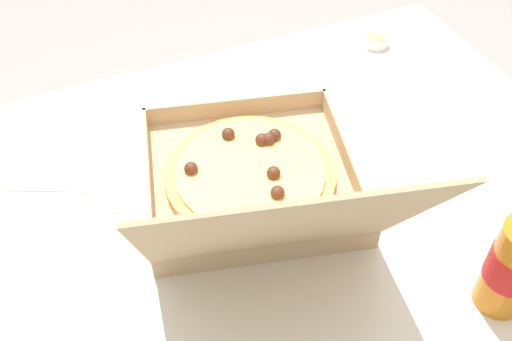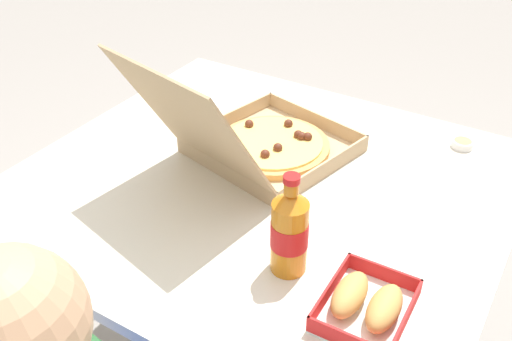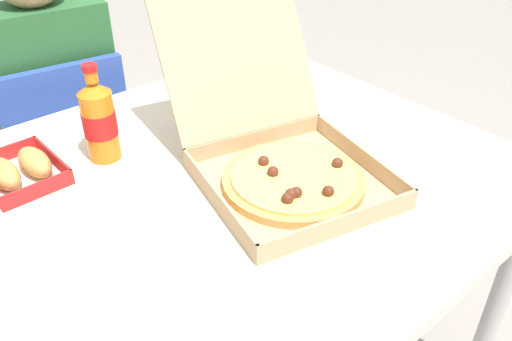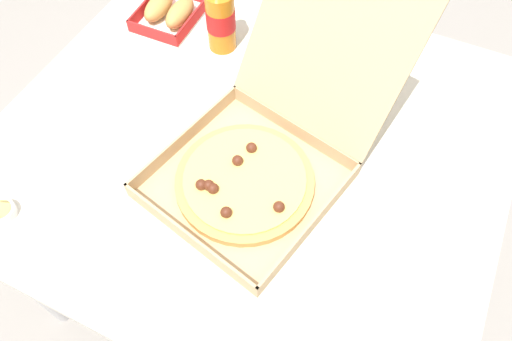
{
  "view_description": "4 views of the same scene",
  "coord_description": "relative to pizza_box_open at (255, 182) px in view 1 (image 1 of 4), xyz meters",
  "views": [
    {
      "loc": [
        0.31,
        0.54,
        1.52
      ],
      "look_at": [
        0.04,
        -0.11,
        0.8
      ],
      "focal_mm": 41.86,
      "sensor_mm": 36.0,
      "label": 1
    },
    {
      "loc": [
        -0.58,
        0.99,
        1.57
      ],
      "look_at": [
        0.03,
        -0.01,
        0.77
      ],
      "focal_mm": 40.53,
      "sensor_mm": 36.0,
      "label": 2
    },
    {
      "loc": [
        -0.6,
        -0.76,
        1.4
      ],
      "look_at": [
        -0.01,
        -0.07,
        0.79
      ],
      "focal_mm": 36.79,
      "sensor_mm": 36.0,
      "label": 3
    },
    {
      "loc": [
        0.3,
        -0.6,
        1.64
      ],
      "look_at": [
        0.06,
        -0.1,
        0.78
      ],
      "focal_mm": 33.76,
      "sensor_mm": 36.0,
      "label": 4
    }
  ],
  "objects": [
    {
      "name": "dining_table",
      "position": [
        -0.06,
        0.08,
        -0.13
      ],
      "size": [
        1.14,
        1.04,
        0.76
      ],
      "color": "silver",
      "rests_on": "ground_plane"
    },
    {
      "name": "pizza_box_open",
      "position": [
        0.0,
        0.0,
        0.0
      ],
      "size": [
        0.47,
        0.6,
        0.35
      ],
      "color": "tan",
      "rests_on": "dining_table"
    },
    {
      "name": "dipping_sauce_cup",
      "position": [
        -0.43,
        -0.33,
        -0.04
      ],
      "size": [
        0.06,
        0.06,
        0.02
      ],
      "color": "white",
      "rests_on": "dining_table"
    },
    {
      "name": "paper_menu",
      "position": [
        0.32,
        -0.24,
        -0.05
      ],
      "size": [
        0.25,
        0.22,
        0.0
      ],
      "primitive_type": "cube",
      "rotation": [
        0.0,
        0.0,
        -0.42
      ],
      "color": "white",
      "rests_on": "dining_table"
    }
  ]
}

